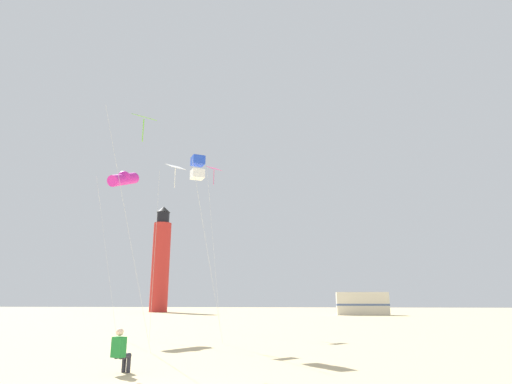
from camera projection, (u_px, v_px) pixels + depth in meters
kite_flyer_standing at (121, 349)px, 11.18m from camera, size 0.45×0.56×1.16m
kite_tube_magenta at (124, 179)px, 25.87m from camera, size 2.22×2.62×9.83m
kite_diamond_white at (174, 173)px, 23.09m from camera, size 1.69×1.69×9.23m
kite_diamond_lime at (143, 125)px, 19.08m from camera, size 2.60×2.00×10.25m
kite_box_blue at (198, 168)px, 20.67m from camera, size 1.83×1.83×8.79m
kite_diamond_rainbow at (214, 175)px, 29.73m from camera, size 1.37×1.37×11.18m
lighthouse_distant at (161, 261)px, 67.00m from camera, size 2.80×2.80×16.80m
rv_van_cream at (362, 304)px, 53.13m from camera, size 6.51×2.53×2.80m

